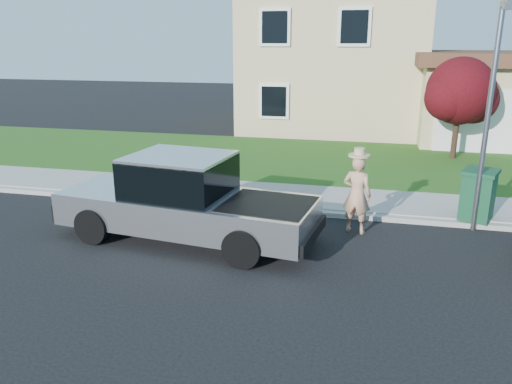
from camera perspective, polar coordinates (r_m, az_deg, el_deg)
ground at (r=9.71m, az=0.38°, el=-7.95°), size 80.00×80.00×0.00m
curb at (r=12.21m, az=8.01°, el=-2.49°), size 40.00×0.20×0.12m
sidewalk at (r=13.25m, az=8.47°, el=-0.88°), size 40.00×2.00×0.15m
lawn at (r=17.59m, az=9.78°, el=3.42°), size 40.00×7.00×0.10m
house at (r=25.00m, az=12.14°, el=14.48°), size 14.00×11.30×6.85m
pickup_truck at (r=10.59m, az=-8.05°, el=-1.03°), size 5.75×2.55×1.83m
woman at (r=11.08m, az=11.46°, el=-0.12°), size 0.72×0.56×1.90m
ornamental_tree at (r=18.70m, az=22.39°, el=10.29°), size 2.53×2.29×3.48m
trash_bin at (r=12.43m, az=24.05°, el=-0.23°), size 0.95×1.01×1.15m
street_lamp at (r=11.61m, az=25.17°, el=8.77°), size 0.25×0.63×4.83m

